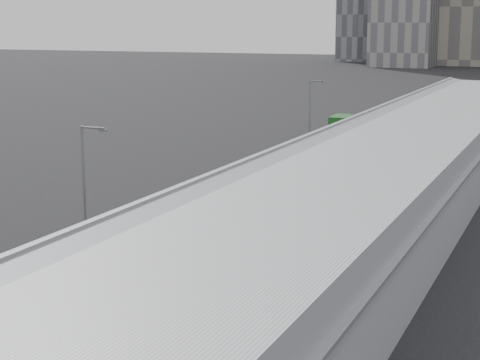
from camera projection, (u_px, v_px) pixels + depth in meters
The scene contains 21 objects.
sidewalk at pixel (300, 248), 56.70m from camera, with size 10.00×170.00×0.12m, color gray.
lane_line at pixel (169, 234), 60.75m from camera, with size 0.12×160.00×0.02m, color gold.
depot at pixel (356, 206), 54.49m from camera, with size 12.45×160.40×7.20m.
bus_2 at pixel (34, 313), 39.65m from camera, with size 2.96×13.31×3.89m.
bus_3 at pixel (173, 243), 52.08m from camera, with size 3.41×13.62×3.95m.
bus_4 at pixel (258, 196), 66.41m from camera, with size 3.64×13.28×3.84m.
bus_5 at pixel (303, 168), 79.03m from camera, with size 4.00×13.82×3.98m.
bus_6 at pixel (344, 147), 92.35m from camera, with size 2.97×13.39×3.90m.
bus_7 at pixel (374, 135), 102.65m from camera, with size 3.41×12.83×3.71m.
bus_8 at pixel (398, 121), 116.77m from camera, with size 2.93×13.15×3.84m.
bus_9 at pixel (416, 114), 127.17m from camera, with size 2.73×12.15×3.55m.
bus_10 at pixel (430, 104), 141.78m from camera, with size 3.41×13.22×3.83m.
tree_1 at pixel (53, 300), 35.72m from camera, with size 2.55×2.55×4.88m.
tree_2 at pixel (276, 193), 60.63m from camera, with size 2.08×2.08×4.17m.
tree_3 at pixel (356, 151), 81.72m from camera, with size 2.17×2.17×4.01m.
tree_4 at pixel (407, 119), 103.15m from camera, with size 1.51×1.51×4.43m.
tree_5 at pixel (431, 102), 121.18m from camera, with size 2.30×2.30×5.10m.
street_lamp_near at pixel (86, 180), 55.29m from camera, with size 2.04×0.22×8.85m.
street_lamp_far at pixel (311, 110), 99.63m from camera, with size 2.04×0.22×8.81m.
shipping_container at pixel (341, 124), 118.05m from camera, with size 2.72×5.29×2.34m, color #144417.
suv at pixel (361, 121), 124.53m from camera, with size 2.36×5.13×1.42m, color black.
Camera 1 is at (26.57, 3.02, 15.74)m, focal length 60.00 mm.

